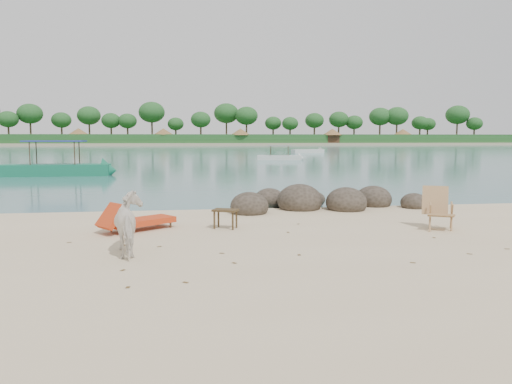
# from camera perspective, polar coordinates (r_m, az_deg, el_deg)

# --- Properties ---
(water) EXTENTS (400.00, 400.00, 0.00)m
(water) POSITION_cam_1_polar(r_m,az_deg,el_deg) (99.58, -7.00, 4.91)
(water) COLOR #346669
(water) RESTS_ON ground
(far_shore) EXTENTS (420.00, 90.00, 1.40)m
(far_shore) POSITION_cam_1_polar(r_m,az_deg,el_deg) (179.56, -7.51, 5.49)
(far_shore) COLOR tan
(far_shore) RESTS_ON ground
(far_scenery) EXTENTS (420.00, 18.00, 9.50)m
(far_scenery) POSITION_cam_1_polar(r_m,az_deg,el_deg) (146.25, -7.38, 6.56)
(far_scenery) COLOR #1E4C1E
(far_scenery) RESTS_ON ground
(boulders) EXTENTS (6.40, 2.93, 1.07)m
(boulders) POSITION_cam_1_polar(r_m,az_deg,el_deg) (16.03, 7.20, -1.19)
(boulders) COLOR #2F281F
(boulders) RESTS_ON ground
(cow) EXTENTS (0.95, 1.52, 1.19)m
(cow) POSITION_cam_1_polar(r_m,az_deg,el_deg) (9.94, -14.03, -3.68)
(cow) COLOR white
(cow) RESTS_ON ground
(side_table) EXTENTS (0.70, 0.59, 0.48)m
(side_table) POSITION_cam_1_polar(r_m,az_deg,el_deg) (12.38, -3.51, -3.23)
(side_table) COLOR #372716
(side_table) RESTS_ON ground
(lounge_chair) EXTENTS (2.04, 1.78, 0.61)m
(lounge_chair) POSITION_cam_1_polar(r_m,az_deg,el_deg) (12.51, -12.97, -2.98)
(lounge_chair) COLOR red
(lounge_chair) RESTS_ON ground
(deck_chair) EXTENTS (0.93, 0.96, 1.05)m
(deck_chair) POSITION_cam_1_polar(r_m,az_deg,el_deg) (12.94, 20.40, -1.92)
(deck_chair) COLOR tan
(deck_chair) RESTS_ON ground
(boat_near) EXTENTS (7.13, 1.62, 3.46)m
(boat_near) POSITION_cam_1_polar(r_m,az_deg,el_deg) (32.64, -22.00, 4.85)
(boat_near) COLOR #136849
(boat_near) RESTS_ON water
(boat_mid) EXTENTS (5.14, 2.10, 2.46)m
(boat_mid) POSITION_cam_1_polar(r_m,az_deg,el_deg) (51.20, 2.70, 5.09)
(boat_mid) COLOR silver
(boat_mid) RESTS_ON water
(boat_far) EXTENTS (5.79, 3.00, 0.66)m
(boat_far) POSITION_cam_1_polar(r_m,az_deg,el_deg) (74.30, 5.94, 4.73)
(boat_far) COLOR silver
(boat_far) RESTS_ON water
(dead_leaves) EXTENTS (9.05, 5.14, 0.00)m
(dead_leaves) POSITION_cam_1_polar(r_m,az_deg,el_deg) (9.96, 1.41, -6.94)
(dead_leaves) COLOR brown
(dead_leaves) RESTS_ON ground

